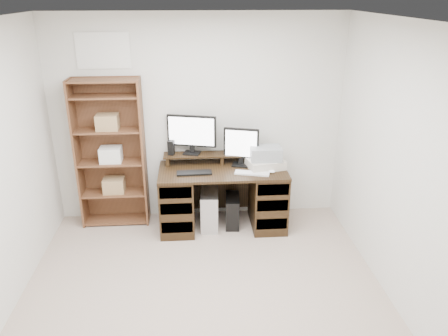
{
  "coord_description": "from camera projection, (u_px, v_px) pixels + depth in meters",
  "views": [
    {
      "loc": [
        -0.06,
        -3.1,
        2.71
      ],
      "look_at": [
        0.27,
        1.43,
        0.85
      ],
      "focal_mm": 35.0,
      "sensor_mm": 36.0,
      "label": 1
    }
  ],
  "objects": [
    {
      "name": "desk",
      "position": [
        223.0,
        197.0,
        5.28
      ],
      "size": [
        1.5,
        0.7,
        0.75
      ],
      "color": "black",
      "rests_on": "ground"
    },
    {
      "name": "basket",
      "position": [
        266.0,
        153.0,
        5.12
      ],
      "size": [
        0.36,
        0.26,
        0.15
      ],
      "primitive_type": "cube",
      "rotation": [
        0.0,
        0.0,
        -0.01
      ],
      "color": "gray",
      "rests_on": "printer"
    },
    {
      "name": "monitor_wide",
      "position": [
        192.0,
        132.0,
        5.2
      ],
      "size": [
        0.59,
        0.21,
        0.47
      ],
      "rotation": [
        0.0,
        0.0,
        -0.25
      ],
      "color": "black",
      "rests_on": "riser_shelf"
    },
    {
      "name": "keyboard_black",
      "position": [
        194.0,
        173.0,
        5.01
      ],
      "size": [
        0.4,
        0.15,
        0.02
      ],
      "primitive_type": "cube",
      "rotation": [
        0.0,
        0.0,
        0.04
      ],
      "color": "black",
      "rests_on": "desk"
    },
    {
      "name": "mouse",
      "position": [
        272.0,
        172.0,
        5.03
      ],
      "size": [
        0.09,
        0.06,
        0.03
      ],
      "primitive_type": "ellipsoid",
      "rotation": [
        0.0,
        0.0,
        -0.15
      ],
      "color": "white",
      "rests_on": "desk"
    },
    {
      "name": "printer",
      "position": [
        265.0,
        163.0,
        5.17
      ],
      "size": [
        0.47,
        0.39,
        0.1
      ],
      "primitive_type": "cube",
      "rotation": [
        0.0,
        0.0,
        0.22
      ],
      "color": "beige",
      "rests_on": "desk"
    },
    {
      "name": "tower_silver",
      "position": [
        210.0,
        208.0,
        5.33
      ],
      "size": [
        0.23,
        0.47,
        0.46
      ],
      "primitive_type": "cube",
      "rotation": [
        0.0,
        0.0,
        -0.06
      ],
      "color": "#BABCC1",
      "rests_on": "ground"
    },
    {
      "name": "bookshelf",
      "position": [
        111.0,
        152.0,
        5.19
      ],
      "size": [
        0.8,
        0.3,
        1.8
      ],
      "color": "brown",
      "rests_on": "ground"
    },
    {
      "name": "monitor_small",
      "position": [
        241.0,
        145.0,
        5.17
      ],
      "size": [
        0.41,
        0.2,
        0.46
      ],
      "rotation": [
        0.0,
        0.0,
        -0.28
      ],
      "color": "black",
      "rests_on": "desk"
    },
    {
      "name": "riser_shelf",
      "position": [
        221.0,
        155.0,
        5.3
      ],
      "size": [
        1.4,
        0.22,
        0.12
      ],
      "color": "black",
      "rests_on": "desk"
    },
    {
      "name": "room",
      "position": [
        202.0,
        190.0,
        3.42
      ],
      "size": [
        3.54,
        4.04,
        2.54
      ],
      "color": "#B7A08F",
      "rests_on": "ground"
    },
    {
      "name": "speaker",
      "position": [
        171.0,
        148.0,
        5.22
      ],
      "size": [
        0.09,
        0.09,
        0.18
      ],
      "primitive_type": "cube",
      "rotation": [
        0.0,
        0.0,
        -0.28
      ],
      "color": "black",
      "rests_on": "riser_shelf"
    },
    {
      "name": "tower_black",
      "position": [
        232.0,
        211.0,
        5.37
      ],
      "size": [
        0.19,
        0.39,
        0.38
      ],
      "rotation": [
        0.0,
        0.0,
        -0.08
      ],
      "color": "black",
      "rests_on": "ground"
    },
    {
      "name": "keyboard_white",
      "position": [
        252.0,
        173.0,
        5.01
      ],
      "size": [
        0.41,
        0.21,
        0.02
      ],
      "primitive_type": "cube",
      "rotation": [
        0.0,
        0.0,
        -0.24
      ],
      "color": "silver",
      "rests_on": "desk"
    }
  ]
}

